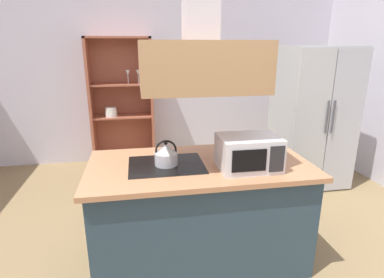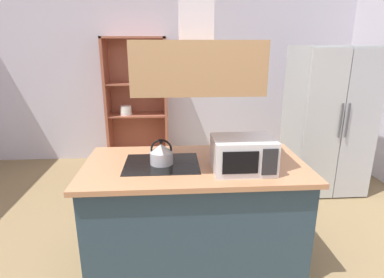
{
  "view_description": "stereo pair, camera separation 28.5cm",
  "coord_description": "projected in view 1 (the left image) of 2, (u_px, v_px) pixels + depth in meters",
  "views": [
    {
      "loc": [
        -0.25,
        -2.05,
        1.83
      ],
      "look_at": [
        0.22,
        0.64,
        1.0
      ],
      "focal_mm": 29.17,
      "sensor_mm": 36.0,
      "label": 1
    },
    {
      "loc": [
        0.03,
        -2.09,
        1.83
      ],
      "look_at": [
        0.22,
        0.64,
        1.0
      ],
      "focal_mm": 29.17,
      "sensor_mm": 36.0,
      "label": 2
    }
  ],
  "objects": [
    {
      "name": "refrigerator",
      "position": [
        312.0,
        117.0,
        4.11
      ],
      "size": [
        0.9,
        0.78,
        1.82
      ],
      "color": "#AFB6B5",
      "rests_on": "ground"
    },
    {
      "name": "dish_cabinet",
      "position": [
        122.0,
        110.0,
        4.8
      ],
      "size": [
        0.94,
        0.4,
        1.94
      ],
      "color": "#A4583F",
      "rests_on": "ground"
    },
    {
      "name": "kettle",
      "position": [
        166.0,
        155.0,
        2.48
      ],
      "size": [
        0.19,
        0.19,
        0.21
      ],
      "color": "#B9BCC2",
      "rests_on": "kitchen_island"
    },
    {
      "name": "wall_back",
      "position": [
        153.0,
        76.0,
        4.94
      ],
      "size": [
        6.0,
        0.12,
        2.7
      ],
      "primitive_type": "cube",
      "color": "silver",
      "rests_on": "ground"
    },
    {
      "name": "cutting_board",
      "position": [
        257.0,
        148.0,
        2.89
      ],
      "size": [
        0.37,
        0.28,
        0.02
      ],
      "primitive_type": "cube",
      "rotation": [
        0.0,
        0.0,
        -0.12
      ],
      "color": "tan",
      "rests_on": "kitchen_island"
    },
    {
      "name": "range_hood",
      "position": [
        200.0,
        51.0,
        2.3
      ],
      "size": [
        0.9,
        0.7,
        1.2
      ],
      "color": "tan"
    },
    {
      "name": "kitchen_island",
      "position": [
        199.0,
        211.0,
        2.68
      ],
      "size": [
        1.81,
        0.94,
        0.9
      ],
      "color": "#293F4C",
      "rests_on": "ground"
    },
    {
      "name": "microwave",
      "position": [
        248.0,
        153.0,
        2.41
      ],
      "size": [
        0.46,
        0.35,
        0.26
      ],
      "color": "silver",
      "rests_on": "kitchen_island"
    }
  ]
}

